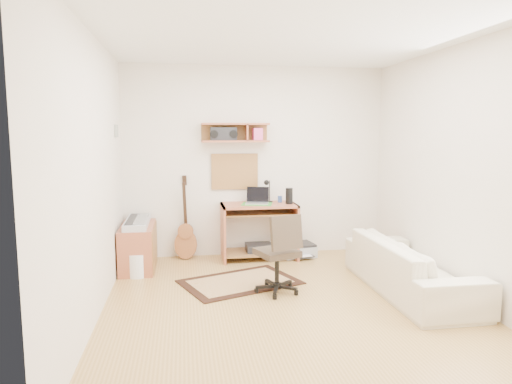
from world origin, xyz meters
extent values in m
cube|color=tan|center=(0.00, 0.00, -0.01)|extent=(3.60, 4.00, 0.01)
cube|color=white|center=(0.00, 0.00, 2.60)|extent=(3.60, 4.00, 0.01)
cube|color=silver|center=(0.00, 2.00, 1.30)|extent=(3.60, 0.01, 2.60)
cube|color=silver|center=(-1.80, 0.00, 1.30)|extent=(0.01, 4.00, 2.60)
cube|color=silver|center=(1.80, 0.00, 1.30)|extent=(0.01, 4.00, 2.60)
cube|color=#AD5C3D|center=(-0.30, 1.88, 1.70)|extent=(0.90, 0.25, 0.26)
cube|color=#A18750|center=(-0.30, 1.98, 1.17)|extent=(0.64, 0.03, 0.49)
cube|color=#4C8CBF|center=(-1.79, 1.50, 1.72)|extent=(0.02, 0.20, 0.15)
cylinder|color=black|center=(0.40, 1.68, 0.86)|extent=(0.10, 0.10, 0.21)
cylinder|color=#335199|center=(0.31, 1.83, 0.79)|extent=(0.06, 0.06, 0.09)
cube|color=black|center=(-0.46, 1.87, 1.68)|extent=(0.35, 0.16, 0.18)
cube|color=#CABC87|center=(-0.38, 0.74, 0.01)|extent=(1.48, 1.24, 0.02)
cube|color=#AD5C3D|center=(-1.58, 1.52, 0.28)|extent=(0.40, 0.90, 0.55)
cube|color=#B2B5BA|center=(-1.58, 1.52, 0.59)|extent=(0.27, 0.87, 0.08)
cylinder|color=white|center=(-1.56, 1.16, 0.14)|extent=(0.29, 0.29, 0.28)
cube|color=#A5A8AA|center=(0.54, 1.75, 0.09)|extent=(0.50, 0.42, 0.17)
imported|color=beige|center=(1.38, 0.16, 0.38)|extent=(0.56, 1.92, 0.75)
camera|label=1|loc=(-1.00, -4.33, 1.70)|focal=32.48mm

